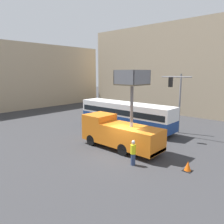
{
  "coord_description": "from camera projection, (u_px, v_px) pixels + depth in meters",
  "views": [
    {
      "loc": [
        -12.53,
        -10.26,
        6.44
      ],
      "look_at": [
        1.12,
        1.98,
        3.06
      ],
      "focal_mm": 35.0,
      "sensor_mm": 36.0,
      "label": 1
    }
  ],
  "objects": [
    {
      "name": "building_backdrop_side",
      "position": [
        176.0,
        69.0,
        37.44
      ],
      "size": [
        10.0,
        28.0,
        13.77
      ],
      "color": "tan",
      "rests_on": "ground_plane"
    },
    {
      "name": "traffic_cone_near_truck",
      "position": [
        188.0,
        166.0,
        14.36
      ],
      "size": [
        0.58,
        0.58,
        0.66
      ],
      "color": "black",
      "rests_on": "ground_plane"
    },
    {
      "name": "road_worker_directing",
      "position": [
        153.0,
        128.0,
        21.56
      ],
      "size": [
        0.38,
        0.38,
        1.87
      ],
      "rotation": [
        0.0,
        0.0,
        4.95
      ],
      "color": "navy",
      "rests_on": "ground_plane"
    },
    {
      "name": "road_worker_near_truck",
      "position": [
        133.0,
        153.0,
        15.17
      ],
      "size": [
        0.38,
        0.38,
        1.8
      ],
      "rotation": [
        0.0,
        0.0,
        5.77
      ],
      "color": "navy",
      "rests_on": "ground_plane"
    },
    {
      "name": "traffic_light_pole",
      "position": [
        177.0,
        95.0,
        21.89
      ],
      "size": [
        3.22,
        2.96,
        6.26
      ],
      "color": "slate",
      "rests_on": "ground_plane"
    },
    {
      "name": "utility_truck",
      "position": [
        119.0,
        131.0,
        18.39
      ],
      "size": [
        2.37,
        7.24,
        6.59
      ],
      "color": "orange",
      "rests_on": "ground_plane"
    },
    {
      "name": "ground_plane",
      "position": [
        121.0,
        155.0,
        17.07
      ],
      "size": [
        120.0,
        120.0,
        0.0
      ],
      "primitive_type": "plane",
      "color": "#333335"
    },
    {
      "name": "city_bus",
      "position": [
        125.0,
        113.0,
        24.96
      ],
      "size": [
        2.54,
        11.84,
        2.97
      ],
      "rotation": [
        0.0,
        0.0,
        1.74
      ],
      "color": "navy",
      "rests_on": "ground_plane"
    }
  ]
}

